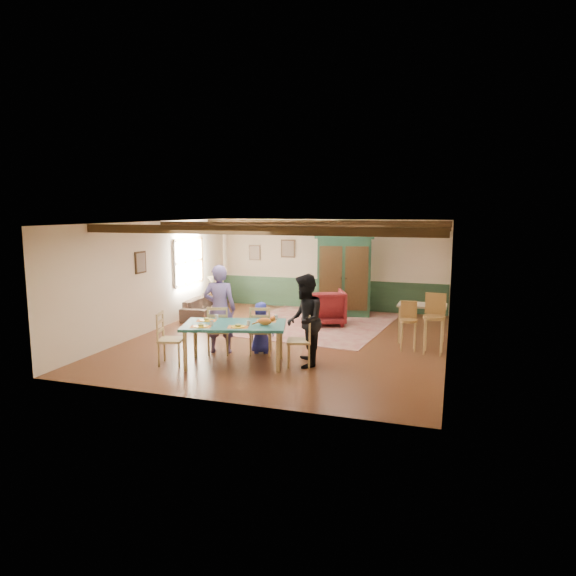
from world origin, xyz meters
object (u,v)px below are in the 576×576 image
(dining_table, at_px, (235,344))
(end_table, at_px, (212,302))
(dining_chair_end_right, at_px, (299,340))
(dining_chair_far_left, at_px, (219,330))
(armchair, at_px, (325,307))
(bar_stool_right, at_px, (434,324))
(cat, at_px, (265,321))
(person_child, at_px, (261,328))
(armoire, at_px, (344,275))
(dining_chair_end_left, at_px, (171,338))
(bar_stool_left, at_px, (408,326))
(counter_table, at_px, (422,323))
(dining_chair_far_right, at_px, (261,330))
(person_woman, at_px, (305,320))
(table_lamp, at_px, (212,285))
(sofa, at_px, (205,308))
(person_man, at_px, (220,309))

(dining_table, xyz_separation_m, end_table, (-2.83, 4.75, -0.14))
(dining_chair_end_right, bearing_deg, dining_table, -90.00)
(dining_chair_far_left, relative_size, end_table, 1.91)
(armchair, xyz_separation_m, bar_stool_right, (2.81, -1.98, 0.17))
(cat, distance_m, armchair, 3.95)
(person_child, distance_m, armoire, 4.48)
(dining_chair_end_left, relative_size, armoire, 0.45)
(dining_table, xyz_separation_m, bar_stool_left, (3.09, 2.14, 0.12))
(person_child, distance_m, bar_stool_left, 3.15)
(dining_chair_far_left, relative_size, cat, 2.64)
(counter_table, height_order, bar_stool_right, bar_stool_right)
(dining_chair_far_right, xyz_separation_m, person_woman, (1.09, -0.50, 0.38))
(cat, bearing_deg, person_child, 99.46)
(table_lamp, relative_size, bar_stool_right, 0.39)
(dining_chair_far_left, relative_size, armoire, 0.45)
(counter_table, bearing_deg, dining_chair_end_left, -144.76)
(dining_chair_far_right, bearing_deg, dining_chair_far_left, 0.00)
(dining_chair_end_right, height_order, bar_stool_left, bar_stool_left)
(cat, bearing_deg, counter_table, 30.03)
(dining_chair_end_right, distance_m, armchair, 3.66)
(dining_chair_far_left, distance_m, sofa, 3.80)
(person_man, relative_size, armchair, 1.84)
(cat, xyz_separation_m, bar_stool_left, (2.49, 2.08, -0.39))
(person_man, xyz_separation_m, bar_stool_left, (3.74, 1.42, -0.41))
(end_table, bearing_deg, sofa, -76.45)
(dining_chair_far_right, distance_m, person_child, 0.09)
(armoire, distance_m, bar_stool_right, 4.23)
(person_child, bearing_deg, dining_chair_end_left, 27.30)
(person_child, relative_size, bar_stool_right, 0.86)
(dining_chair_far_right, relative_size, dining_chair_end_left, 1.00)
(dining_chair_end_left, xyz_separation_m, armoire, (2.22, 5.64, 0.64))
(dining_chair_end_left, relative_size, dining_chair_end_right, 1.00)
(dining_chair_end_right, xyz_separation_m, bar_stool_left, (1.90, 1.80, 0.01))
(dining_chair_far_left, bearing_deg, person_man, -90.00)
(person_woman, height_order, person_child, person_woman)
(dining_chair_far_left, xyz_separation_m, armoire, (1.65, 4.67, 0.64))
(cat, xyz_separation_m, armchair, (0.21, 3.92, -0.45))
(person_woman, bearing_deg, person_child, -133.26)
(dining_chair_end_right, xyz_separation_m, person_man, (-1.84, 0.38, 0.42))
(person_woman, height_order, sofa, person_woman)
(person_woman, xyz_separation_m, person_child, (-1.12, 0.58, -0.35))
(person_child, relative_size, cat, 2.79)
(person_child, bearing_deg, counter_table, -164.48)
(armchair, height_order, end_table, armchair)
(dining_table, relative_size, person_woman, 1.09)
(dining_table, relative_size, sofa, 1.05)
(dining_chair_end_left, bearing_deg, dining_chair_far_left, -46.17)
(dining_chair_far_left, distance_m, person_child, 0.87)
(armchair, bearing_deg, bar_stool_right, 122.87)
(cat, bearing_deg, dining_table, 169.70)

